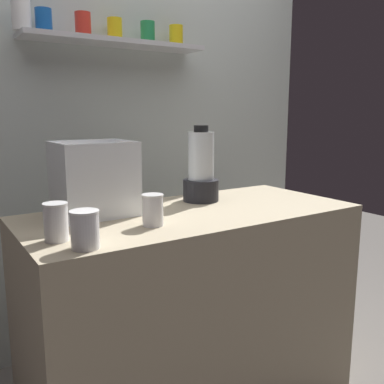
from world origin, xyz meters
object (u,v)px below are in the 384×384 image
carrot_display_bin (93,192)px  juice_cup_orange_far_left (56,224)px  juice_cup_pomegranate_middle (153,211)px  juice_cup_pomegranate_left (85,231)px  blender_pitcher (201,171)px

carrot_display_bin → juice_cup_orange_far_left: size_ratio=2.40×
juice_cup_orange_far_left → juice_cup_pomegranate_middle: size_ratio=1.07×
juice_cup_orange_far_left → juice_cup_pomegranate_left: 0.14m
juice_cup_pomegranate_left → blender_pitcher: bearing=29.9°
juice_cup_pomegranate_middle → carrot_display_bin: bearing=113.1°
juice_cup_orange_far_left → blender_pitcher: bearing=20.2°
juice_cup_orange_far_left → juice_cup_pomegranate_left: juice_cup_orange_far_left is taller
blender_pitcher → juice_cup_pomegranate_left: bearing=-150.1°
blender_pitcher → juice_cup_pomegranate_left: size_ratio=2.98×
juice_cup_pomegranate_middle → juice_cup_pomegranate_left: bearing=-157.0°
blender_pitcher → juice_cup_orange_far_left: bearing=-159.8°
carrot_display_bin → blender_pitcher: (0.52, -0.01, 0.05)m
carrot_display_bin → juice_cup_pomegranate_middle: 0.31m
blender_pitcher → juice_cup_pomegranate_middle: size_ratio=3.02×
juice_cup_orange_far_left → juice_cup_pomegranate_middle: bearing=0.1°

